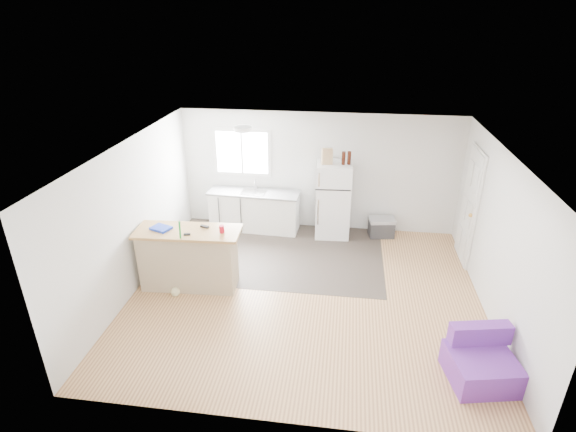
# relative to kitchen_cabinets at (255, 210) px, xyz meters

# --- Properties ---
(room) EXTENTS (5.51, 5.01, 2.41)m
(room) POSITION_rel_kitchen_cabinets_xyz_m (1.27, -2.21, 0.78)
(room) COLOR #95613E
(room) RESTS_ON ground
(vinyl_zone) EXTENTS (4.05, 2.50, 0.00)m
(vinyl_zone) POSITION_rel_kitchen_cabinets_xyz_m (0.55, -0.96, -0.42)
(vinyl_zone) COLOR #312A24
(vinyl_zone) RESTS_ON floor
(window) EXTENTS (1.18, 0.06, 0.98)m
(window) POSITION_rel_kitchen_cabinets_xyz_m (-0.28, 0.28, 1.13)
(window) COLOR white
(window) RESTS_ON back_wall
(interior_door) EXTENTS (0.11, 0.92, 2.10)m
(interior_door) POSITION_rel_kitchen_cabinets_xyz_m (4.00, -0.66, 0.60)
(interior_door) COLOR white
(interior_door) RESTS_ON right_wall
(ceiling_fixture) EXTENTS (0.30, 0.30, 0.07)m
(ceiling_fixture) POSITION_rel_kitchen_cabinets_xyz_m (0.07, -1.01, 1.94)
(ceiling_fixture) COLOR white
(ceiling_fixture) RESTS_ON ceiling
(kitchen_cabinets) EXTENTS (1.87, 0.67, 1.09)m
(kitchen_cabinets) POSITION_rel_kitchen_cabinets_xyz_m (0.00, 0.00, 0.00)
(kitchen_cabinets) COLOR white
(kitchen_cabinets) RESTS_ON floor
(peninsula) EXTENTS (1.69, 0.72, 1.02)m
(peninsula) POSITION_rel_kitchen_cabinets_xyz_m (-0.63, -2.21, 0.10)
(peninsula) COLOR tan
(peninsula) RESTS_ON floor
(refrigerator) EXTENTS (0.70, 0.67, 1.51)m
(refrigerator) POSITION_rel_kitchen_cabinets_xyz_m (1.59, -0.04, 0.33)
(refrigerator) COLOR white
(refrigerator) RESTS_ON floor
(cooler) EXTENTS (0.55, 0.42, 0.39)m
(cooler) POSITION_rel_kitchen_cabinets_xyz_m (2.58, 0.02, -0.22)
(cooler) COLOR #2E2E30
(cooler) RESTS_ON floor
(purple_seat) EXTENTS (0.89, 0.86, 0.63)m
(purple_seat) POSITION_rel_kitchen_cabinets_xyz_m (3.59, -3.70, -0.19)
(purple_seat) COLOR #672E96
(purple_seat) RESTS_ON floor
(cleaner_jug) EXTENTS (0.16, 0.14, 0.31)m
(cleaner_jug) POSITION_rel_kitchen_cabinets_xyz_m (-0.19, -2.31, -0.28)
(cleaner_jug) COLOR white
(cleaner_jug) RESTS_ON floor
(mop) EXTENTS (0.30, 0.36, 1.35)m
(mop) POSITION_rel_kitchen_cabinets_xyz_m (-0.75, -2.50, -0.19)
(mop) COLOR green
(mop) RESTS_ON floor
(red_cup) EXTENTS (0.08, 0.08, 0.12)m
(red_cup) POSITION_rel_kitchen_cabinets_xyz_m (-0.04, -2.21, 0.66)
(red_cup) COLOR red
(red_cup) RESTS_ON peninsula
(blue_tray) EXTENTS (0.36, 0.31, 0.04)m
(blue_tray) POSITION_rel_kitchen_cabinets_xyz_m (-1.03, -2.23, 0.62)
(blue_tray) COLOR #1532C5
(blue_tray) RESTS_ON peninsula
(tool_a) EXTENTS (0.15, 0.09, 0.03)m
(tool_a) POSITION_rel_kitchen_cabinets_xyz_m (-0.36, -2.07, 0.61)
(tool_a) COLOR black
(tool_a) RESTS_ON peninsula
(tool_b) EXTENTS (0.11, 0.06, 0.03)m
(tool_b) POSITION_rel_kitchen_cabinets_xyz_m (-0.55, -2.36, 0.61)
(tool_b) COLOR black
(tool_b) RESTS_ON peninsula
(cardboard_box) EXTENTS (0.22, 0.14, 0.30)m
(cardboard_box) POSITION_rel_kitchen_cabinets_xyz_m (1.45, -0.10, 1.24)
(cardboard_box) COLOR tan
(cardboard_box) RESTS_ON refrigerator
(bottle_left) EXTENTS (0.08, 0.08, 0.25)m
(bottle_left) POSITION_rel_kitchen_cabinets_xyz_m (1.75, -0.09, 1.21)
(bottle_left) COLOR black
(bottle_left) RESTS_ON refrigerator
(bottle_right) EXTENTS (0.09, 0.09, 0.25)m
(bottle_right) POSITION_rel_kitchen_cabinets_xyz_m (1.86, -0.06, 1.21)
(bottle_right) COLOR black
(bottle_right) RESTS_ON refrigerator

